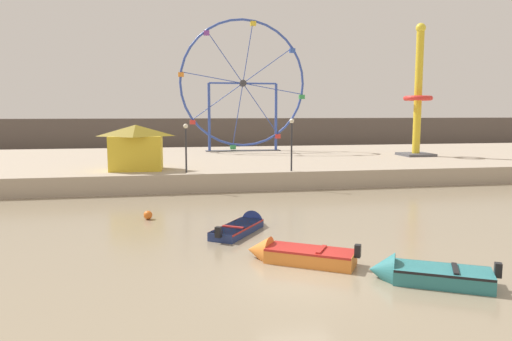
{
  "coord_description": "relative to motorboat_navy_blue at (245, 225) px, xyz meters",
  "views": [
    {
      "loc": [
        -4.13,
        -14.46,
        5.38
      ],
      "look_at": [
        0.32,
        9.52,
        2.38
      ],
      "focal_mm": 33.58,
      "sensor_mm": 36.0,
      "label": 1
    }
  ],
  "objects": [
    {
      "name": "ground_plane",
      "position": [
        0.72,
        -6.74,
        -0.2
      ],
      "size": [
        240.0,
        240.0,
        0.0
      ],
      "primitive_type": "plane",
      "color": "gray"
    },
    {
      "name": "quay_promenade",
      "position": [
        0.72,
        22.55,
        0.44
      ],
      "size": [
        110.0,
        24.61,
        1.28
      ],
      "primitive_type": "cube",
      "color": "tan",
      "rests_on": "ground_plane"
    },
    {
      "name": "distant_town_skyline",
      "position": [
        0.72,
        50.77,
        2.0
      ],
      "size": [
        140.0,
        3.0,
        4.4
      ],
      "primitive_type": "cube",
      "color": "#564C47",
      "rests_on": "ground_plane"
    },
    {
      "name": "motorboat_navy_blue",
      "position": [
        0.0,
        0.0,
        0.0
      ],
      "size": [
        3.3,
        4.12,
        1.09
      ],
      "rotation": [
        0.0,
        0.0,
        0.97
      ],
      "color": "navy",
      "rests_on": "ground_plane"
    },
    {
      "name": "motorboat_teal_painted",
      "position": [
        4.42,
        -7.76,
        0.08
      ],
      "size": [
        3.85,
        2.88,
        1.22
      ],
      "rotation": [
        0.0,
        0.0,
        2.64
      ],
      "color": "teal",
      "rests_on": "ground_plane"
    },
    {
      "name": "motorboat_orange_hull",
      "position": [
        0.98,
        -5.02,
        0.09
      ],
      "size": [
        3.97,
        3.08,
        1.16
      ],
      "rotation": [
        0.0,
        0.0,
        2.58
      ],
      "color": "orange",
      "rests_on": "ground_plane"
    },
    {
      "name": "ferris_wheel_blue_frame",
      "position": [
        4.42,
        28.41,
        7.89
      ],
      "size": [
        13.22,
        1.2,
        13.56
      ],
      "color": "#334CA8",
      "rests_on": "quay_promenade"
    },
    {
      "name": "drop_tower_yellow_tower",
      "position": [
        19.47,
        19.98,
        6.12
      ],
      "size": [
        2.8,
        2.8,
        12.1
      ],
      "color": "gold",
      "rests_on": "quay_promenade"
    },
    {
      "name": "carnival_booth_yellow_awning",
      "position": [
        -5.58,
        13.4,
        2.74
      ],
      "size": [
        4.02,
        3.01,
        3.19
      ],
      "rotation": [
        0.0,
        0.0,
        -0.04
      ],
      "color": "yellow",
      "rests_on": "quay_promenade"
    },
    {
      "name": "promenade_lamp_near",
      "position": [
        -2.19,
        11.2,
        3.29
      ],
      "size": [
        0.32,
        0.32,
        3.3
      ],
      "color": "#2D2D33",
      "rests_on": "quay_promenade"
    },
    {
      "name": "promenade_lamp_far",
      "position": [
        5.04,
        10.81,
        3.48
      ],
      "size": [
        0.32,
        0.32,
        3.63
      ],
      "color": "#2D2D33",
      "rests_on": "quay_promenade"
    },
    {
      "name": "mooring_buoy_orange",
      "position": [
        -4.45,
        2.95,
        0.02
      ],
      "size": [
        0.44,
        0.44,
        0.44
      ],
      "primitive_type": "sphere",
      "color": "orange",
      "rests_on": "ground_plane"
    }
  ]
}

